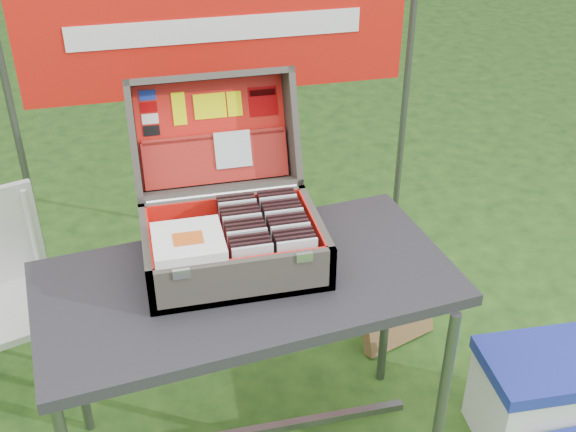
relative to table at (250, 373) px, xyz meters
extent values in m
cube|color=#28282D|center=(0.00, 0.00, 0.39)|extent=(1.39, 0.81, 0.04)
cylinder|color=#59595B|center=(0.60, -0.27, -0.02)|extent=(0.04, 0.04, 0.78)
cylinder|color=#59595B|center=(-0.60, 0.27, -0.02)|extent=(0.04, 0.04, 0.78)
cylinder|color=#59595B|center=(0.60, 0.27, -0.02)|extent=(0.04, 0.04, 0.78)
cube|color=#59595B|center=(0.00, 0.00, -0.29)|extent=(1.17, 0.03, 0.03)
cube|color=#5A554B|center=(-0.03, 0.08, 0.42)|extent=(0.57, 0.41, 0.02)
cube|color=#5A554B|center=(-0.03, -0.11, 0.49)|extent=(0.57, 0.02, 0.15)
cube|color=#5A554B|center=(-0.03, 0.27, 0.49)|extent=(0.57, 0.02, 0.15)
cube|color=#5A554B|center=(-0.30, 0.08, 0.49)|extent=(0.02, 0.41, 0.15)
cube|color=#5A554B|center=(0.25, 0.08, 0.49)|extent=(0.02, 0.41, 0.15)
cube|color=red|center=(-0.03, 0.08, 0.44)|extent=(0.52, 0.36, 0.01)
cube|color=silver|center=(-0.21, -0.12, 0.55)|extent=(0.05, 0.01, 0.03)
cube|color=silver|center=(0.16, -0.12, 0.55)|extent=(0.05, 0.01, 0.03)
cylinder|color=silver|center=(-0.03, 0.28, 0.56)|extent=(0.51, 0.02, 0.02)
cube|color=#5A554B|center=(-0.03, 0.49, 0.70)|extent=(0.57, 0.17, 0.39)
cube|color=#5A554B|center=(-0.03, 0.50, 0.90)|extent=(0.57, 0.15, 0.08)
cube|color=#5A554B|center=(-0.03, 0.36, 0.55)|extent=(0.57, 0.15, 0.08)
cube|color=#5A554B|center=(-0.30, 0.43, 0.73)|extent=(0.02, 0.29, 0.43)
cube|color=#5A554B|center=(0.25, 0.43, 0.73)|extent=(0.02, 0.29, 0.43)
cube|color=red|center=(-0.03, 0.47, 0.71)|extent=(0.52, 0.14, 0.33)
cube|color=red|center=(-0.03, -0.10, 0.50)|extent=(0.52, 0.01, 0.13)
cube|color=red|center=(-0.03, 0.26, 0.50)|extent=(0.52, 0.01, 0.13)
cube|color=red|center=(-0.28, 0.08, 0.50)|extent=(0.01, 0.36, 0.13)
cube|color=red|center=(0.23, 0.08, 0.50)|extent=(0.01, 0.36, 0.13)
cube|color=#A21E18|center=(-0.03, 0.42, 0.63)|extent=(0.50, 0.09, 0.16)
cube|color=#A21E18|center=(-0.03, 0.45, 0.70)|extent=(0.49, 0.03, 0.03)
cube|color=silver|center=(0.04, 0.42, 0.66)|extent=(0.13, 0.06, 0.12)
cube|color=#1933B2|center=(-0.23, 0.52, 0.84)|extent=(0.06, 0.02, 0.03)
cube|color=#A00001|center=(-0.23, 0.51, 0.81)|extent=(0.06, 0.02, 0.03)
cube|color=white|center=(-0.23, 0.49, 0.77)|extent=(0.06, 0.02, 0.03)
cube|color=black|center=(-0.23, 0.48, 0.73)|extent=(0.06, 0.02, 0.03)
cube|color=#F6FD02|center=(-0.13, 0.50, 0.79)|extent=(0.05, 0.04, 0.10)
cube|color=#F6FD02|center=(-0.03, 0.50, 0.79)|extent=(0.11, 0.03, 0.08)
cube|color=#F6FD02|center=(0.06, 0.50, 0.79)|extent=(0.05, 0.03, 0.08)
cube|color=#A00001|center=(0.16, 0.50, 0.79)|extent=(0.10, 0.04, 0.10)
cube|color=black|center=(0.16, 0.51, 0.82)|extent=(0.09, 0.01, 0.02)
cube|color=silver|center=(0.01, -0.08, 0.51)|extent=(0.13, 0.01, 0.14)
cube|color=black|center=(0.01, -0.05, 0.51)|extent=(0.13, 0.01, 0.14)
cube|color=black|center=(0.01, -0.03, 0.51)|extent=(0.13, 0.01, 0.14)
cube|color=black|center=(0.01, -0.01, 0.51)|extent=(0.13, 0.01, 0.14)
cube|color=silver|center=(0.01, 0.01, 0.51)|extent=(0.13, 0.01, 0.14)
cube|color=black|center=(0.01, 0.03, 0.51)|extent=(0.13, 0.01, 0.14)
cube|color=black|center=(0.01, 0.06, 0.51)|extent=(0.13, 0.01, 0.14)
cube|color=black|center=(0.01, 0.08, 0.51)|extent=(0.13, 0.01, 0.14)
cube|color=silver|center=(0.01, 0.10, 0.51)|extent=(0.13, 0.01, 0.14)
cube|color=black|center=(0.01, 0.12, 0.51)|extent=(0.13, 0.01, 0.14)
cube|color=black|center=(0.01, 0.15, 0.51)|extent=(0.13, 0.01, 0.14)
cube|color=black|center=(0.01, 0.17, 0.51)|extent=(0.13, 0.01, 0.14)
cube|color=silver|center=(0.01, 0.19, 0.51)|extent=(0.13, 0.01, 0.14)
cube|color=black|center=(0.01, 0.21, 0.51)|extent=(0.13, 0.01, 0.14)
cube|color=black|center=(0.01, 0.24, 0.51)|extent=(0.13, 0.01, 0.14)
cube|color=silver|center=(0.15, -0.08, 0.51)|extent=(0.13, 0.01, 0.14)
cube|color=black|center=(0.15, -0.05, 0.51)|extent=(0.13, 0.01, 0.14)
cube|color=black|center=(0.15, -0.03, 0.51)|extent=(0.13, 0.01, 0.14)
cube|color=black|center=(0.15, -0.01, 0.51)|extent=(0.13, 0.01, 0.14)
cube|color=silver|center=(0.15, 0.01, 0.51)|extent=(0.13, 0.01, 0.14)
cube|color=black|center=(0.15, 0.03, 0.51)|extent=(0.13, 0.01, 0.14)
cube|color=black|center=(0.15, 0.06, 0.51)|extent=(0.13, 0.01, 0.14)
cube|color=black|center=(0.15, 0.08, 0.51)|extent=(0.13, 0.01, 0.14)
cube|color=silver|center=(0.15, 0.10, 0.51)|extent=(0.13, 0.01, 0.14)
cube|color=black|center=(0.15, 0.12, 0.51)|extent=(0.13, 0.01, 0.14)
cube|color=black|center=(0.15, 0.15, 0.51)|extent=(0.13, 0.01, 0.14)
cube|color=black|center=(0.15, 0.17, 0.51)|extent=(0.13, 0.01, 0.14)
cube|color=silver|center=(0.15, 0.19, 0.51)|extent=(0.13, 0.01, 0.14)
cube|color=black|center=(0.15, 0.21, 0.51)|extent=(0.13, 0.01, 0.14)
cube|color=black|center=(0.15, 0.24, 0.51)|extent=(0.13, 0.01, 0.14)
cube|color=white|center=(-0.17, 0.00, 0.57)|extent=(0.21, 0.21, 0.00)
cube|color=white|center=(-0.17, 0.00, 0.57)|extent=(0.21, 0.21, 0.00)
cube|color=white|center=(-0.17, 0.00, 0.58)|extent=(0.21, 0.21, 0.00)
cube|color=white|center=(-0.17, 0.00, 0.58)|extent=(0.21, 0.21, 0.00)
cube|color=white|center=(-0.17, 0.00, 0.59)|extent=(0.21, 0.21, 0.01)
cube|color=white|center=(-0.17, 0.00, 0.59)|extent=(0.21, 0.21, 0.00)
cube|color=#D85919|center=(-0.17, -0.01, 0.60)|extent=(0.09, 0.07, 0.00)
cube|color=white|center=(1.06, -0.15, -0.24)|extent=(0.44, 0.34, 0.34)
cube|color=#1E2B9A|center=(1.06, -0.15, -0.04)|extent=(0.46, 0.36, 0.05)
cylinder|color=silver|center=(-0.72, 0.32, -0.19)|extent=(0.02, 0.02, 0.45)
cylinder|color=silver|center=(-0.72, 0.65, -0.19)|extent=(0.02, 0.02, 0.45)
cylinder|color=silver|center=(-0.72, 0.67, 0.24)|extent=(0.02, 0.02, 0.42)
cube|color=olive|center=(0.74, 0.50, -0.23)|extent=(0.39, 0.26, 0.38)
cylinder|color=#59595B|center=(-0.77, 1.07, 0.44)|extent=(0.03, 0.03, 1.70)
cylinder|color=#59595B|center=(0.93, 1.07, 0.44)|extent=(0.03, 0.03, 1.70)
cube|color=red|center=(0.08, 1.06, 0.89)|extent=(1.60, 0.02, 0.55)
cube|color=white|center=(0.08, 1.04, 0.89)|extent=(1.20, 0.00, 0.10)
camera|label=1|loc=(-0.29, -1.81, 1.79)|focal=45.00mm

